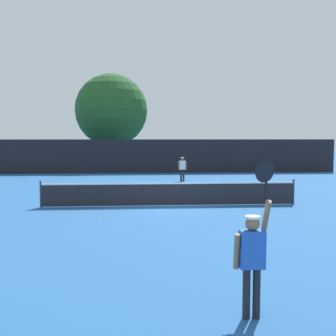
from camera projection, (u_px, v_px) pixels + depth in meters
name	position (u px, v px, depth m)	size (l,w,h in m)	color
ground_plane	(170.00, 206.00, 17.10)	(120.00, 120.00, 0.00)	#235693
tennis_net	(170.00, 193.00, 17.06)	(10.56, 0.08, 1.07)	#232328
perimeter_fence	(154.00, 156.00, 33.03)	(29.70, 0.12, 2.68)	black
player_serving	(253.00, 251.00, 6.38)	(0.68, 0.39, 2.45)	blue
player_receiving	(182.00, 167.00, 26.56)	(0.57, 0.23, 1.55)	white
tennis_ball	(104.00, 217.00, 14.46)	(0.07, 0.07, 0.07)	#CCE033
large_tree	(111.00, 110.00, 38.27)	(6.69, 6.69, 8.71)	brown
parked_car_near	(211.00, 158.00, 41.99)	(1.94, 4.22, 1.69)	white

